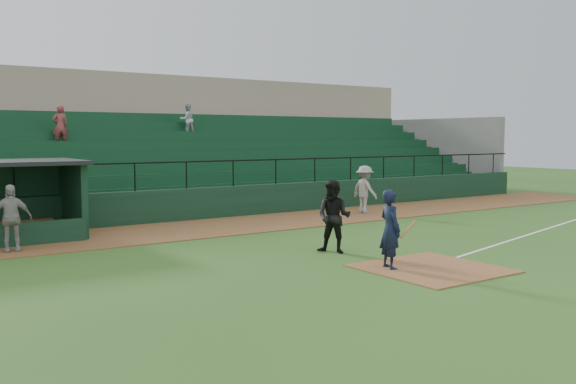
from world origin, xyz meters
TOP-DOWN VIEW (x-y plane):
  - ground at (0.00, 0.00)m, footprint 90.00×90.00m
  - warning_track at (0.00, 8.00)m, footprint 40.00×4.00m
  - home_plate_dirt at (0.00, -1.00)m, footprint 3.00×3.00m
  - foul_line at (8.00, 1.20)m, footprint 17.49×4.44m
  - stadium_structure at (-0.00, 16.46)m, footprint 38.00×13.08m
  - batter_at_plate at (-0.82, -0.42)m, footprint 1.09×0.77m
  - umpire at (-0.61, 1.95)m, footprint 1.15×1.21m
  - runner at (5.84, 7.94)m, footprint 0.77×1.28m
  - dugout_player_a at (-7.75, 7.02)m, footprint 1.13×0.61m

SIDE VIEW (x-z plane):
  - ground at x=0.00m, z-range 0.00..0.00m
  - foul_line at x=8.00m, z-range 0.00..0.01m
  - warning_track at x=0.00m, z-range 0.00..0.03m
  - home_plate_dirt at x=0.00m, z-range 0.00..0.03m
  - dugout_player_a at x=-7.75m, z-range 0.03..1.85m
  - batter_at_plate at x=-0.82m, z-range 0.00..1.90m
  - umpire at x=-0.61m, z-range 0.00..1.97m
  - runner at x=5.84m, z-range 0.03..1.96m
  - stadium_structure at x=0.00m, z-range -0.90..5.50m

